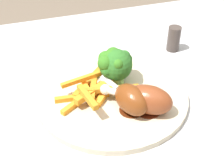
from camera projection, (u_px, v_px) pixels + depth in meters
name	position (u px, v px, depth m)	size (l,w,h in m)	color
dining_table	(109.00, 145.00, 0.60)	(1.29, 0.85, 0.74)	#B7B7BC
dinner_plate	(112.00, 95.00, 0.58)	(0.29, 0.29, 0.01)	beige
broccoli_floret_front	(118.00, 65.00, 0.57)	(0.07, 0.06, 0.07)	#79AE4C
broccoli_floret_middle	(114.00, 63.00, 0.57)	(0.07, 0.07, 0.07)	#87BD47
broccoli_floret_back	(119.00, 67.00, 0.57)	(0.05, 0.04, 0.06)	#88BD5C
carrot_fries_pile	(92.00, 90.00, 0.56)	(0.15, 0.15, 0.04)	orange
chicken_drumstick_near	(147.00, 99.00, 0.52)	(0.12, 0.11, 0.05)	#552110
chicken_drumstick_far	(130.00, 98.00, 0.52)	(0.07, 0.13, 0.05)	#4C1E0B
pepper_shaker	(174.00, 39.00, 0.70)	(0.03, 0.03, 0.06)	#423833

